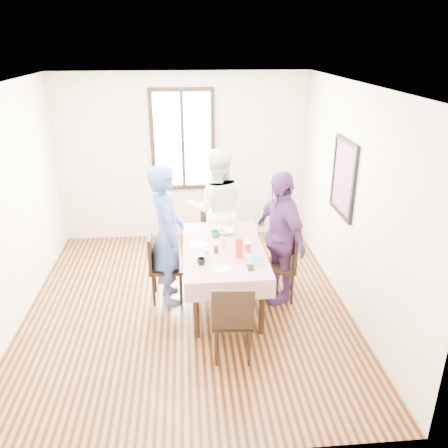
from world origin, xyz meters
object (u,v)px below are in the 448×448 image
Objects in this scene: chair_near at (233,319)px; person_far at (217,209)px; chair_left at (167,267)px; person_right at (279,237)px; chair_far at (217,235)px; chair_right at (279,266)px; dining_table at (224,275)px; person_left at (166,235)px.

person_far is at bearing 95.27° from chair_near.
person_right is at bearing 85.84° from chair_left.
chair_right is at bearing 116.70° from chair_far.
person_far is (-0.72, 1.01, 0.42)m from chair_right.
chair_far is 1.00× the size of chair_near.
chair_far is at bearing -166.32° from person_right.
person_left reaches higher than dining_table.
dining_table is at bearing -112.35° from person_left.
dining_table is 0.88m from person_left.
chair_near is 1.38m from person_right.
chair_near is 0.51× the size of person_left.
chair_right is 1.25m from chair_far.
person_left is at bearing 89.79° from chair_left.
chair_far is at bearing -88.26° from person_far.
chair_left and chair_far have the same top height.
chair_right is at bearing 127.21° from person_far.
person_left is 1.40m from person_right.
chair_right is at bearing 85.89° from chair_left.
chair_near is (0.00, -2.15, 0.00)m from chair_far.
chair_right is (0.72, 0.05, 0.08)m from dining_table.
person_left is at bearing 168.14° from dining_table.
chair_right is at bearing 3.90° from dining_table.
person_far reaches higher than chair_right.
chair_left is at bearing 53.46° from person_far.
person_left is at bearing 54.21° from person_far.
dining_table is 0.74m from chair_left.
person_right is (0.70, 0.05, 0.48)m from dining_table.
chair_far is at bearing 44.85° from chair_right.
chair_right is 1.33m from chair_near.
person_right is (1.42, -0.10, 0.40)m from chair_left.
chair_left is 1.00× the size of chair_near.
person_right reaches higher than chair_near.
person_far is (0.70, 0.91, -0.02)m from person_left.
dining_table is at bearing 95.27° from chair_near.
dining_table is 0.89× the size of person_far.
chair_left is at bearing -114.50° from person_right.
person_right reaches higher than chair_right.
dining_table is at bearing -106.55° from person_right.
dining_table is 1.72× the size of chair_far.
chair_far is at bearing 95.27° from chair_near.
person_far reaches higher than chair_far.
dining_table is 1.72× the size of chair_near.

